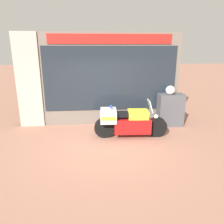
# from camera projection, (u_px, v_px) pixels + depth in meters

# --- Properties ---
(ground_plane) EXTENTS (60.00, 60.00, 0.00)m
(ground_plane) POSITION_uv_depth(u_px,v_px,m) (103.00, 144.00, 6.43)
(ground_plane) COLOR #9E6B56
(shop_building) EXTENTS (5.74, 0.55, 3.24)m
(shop_building) POSITION_uv_depth(u_px,v_px,m) (89.00, 79.00, 7.84)
(shop_building) COLOR #6B6056
(shop_building) RESTS_ON ground
(window_display) EXTENTS (4.45, 0.30, 1.87)m
(window_display) POSITION_uv_depth(u_px,v_px,m) (109.00, 110.00, 8.27)
(window_display) COLOR slate
(window_display) RESTS_ON ground
(paramedic_motorcycle) EXTENTS (2.30, 0.67, 1.21)m
(paramedic_motorcycle) POSITION_uv_depth(u_px,v_px,m) (127.00, 121.00, 6.82)
(paramedic_motorcycle) COLOR black
(paramedic_motorcycle) RESTS_ON ground
(utility_cabinet) EXTENTS (0.89, 0.49, 1.16)m
(utility_cabinet) POSITION_uv_depth(u_px,v_px,m) (170.00, 110.00, 7.84)
(utility_cabinet) COLOR #4C4C51
(utility_cabinet) RESTS_ON ground
(white_helmet) EXTENTS (0.31, 0.31, 0.31)m
(white_helmet) POSITION_uv_depth(u_px,v_px,m) (170.00, 90.00, 7.55)
(white_helmet) COLOR white
(white_helmet) RESTS_ON utility_cabinet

